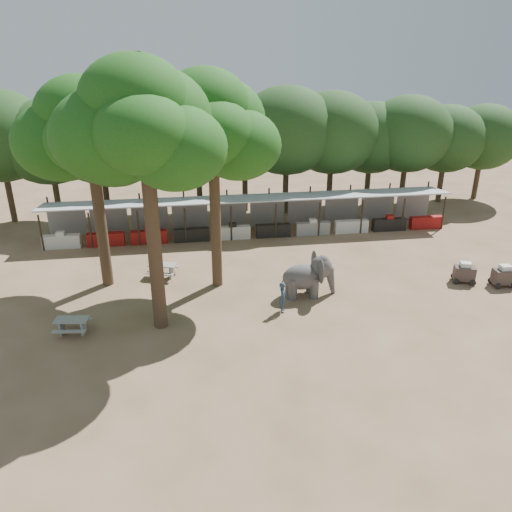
{
  "coord_description": "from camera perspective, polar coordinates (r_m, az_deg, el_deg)",
  "views": [
    {
      "loc": [
        -4.63,
        -18.86,
        12.22
      ],
      "look_at": [
        -1.0,
        5.0,
        2.0
      ],
      "focal_mm": 35.0,
      "sensor_mm": 36.0,
      "label": 1
    }
  ],
  "objects": [
    {
      "name": "yard_tree_center",
      "position": [
        21.32,
        -13.01,
        14.26
      ],
      "size": [
        7.1,
        6.9,
        12.04
      ],
      "color": "#332316",
      "rests_on": "ground"
    },
    {
      "name": "yard_tree_left",
      "position": [
        26.74,
        -18.75,
        13.13
      ],
      "size": [
        7.1,
        6.9,
        11.02
      ],
      "color": "#332316",
      "rests_on": "ground"
    },
    {
      "name": "picnic_table_far",
      "position": [
        28.88,
        -10.59,
        -1.39
      ],
      "size": [
        1.92,
        1.83,
        0.78
      ],
      "rotation": [
        0.0,
        0.0,
        -0.33
      ],
      "color": "gray",
      "rests_on": "ground"
    },
    {
      "name": "vendor_stalls",
      "position": [
        34.83,
        -0.56,
        4.47
      ],
      "size": [
        28.0,
        2.99,
        2.8
      ],
      "color": "#A6A7AE",
      "rests_on": "ground"
    },
    {
      "name": "elephant",
      "position": [
        26.17,
        6.04,
        -2.28
      ],
      "size": [
        2.92,
        2.25,
        2.25
      ],
      "rotation": [
        0.0,
        0.0,
        0.02
      ],
      "color": "#3F3D3D",
      "rests_on": "ground"
    },
    {
      "name": "picnic_table_near",
      "position": [
        24.46,
        -20.27,
        -7.29
      ],
      "size": [
        1.65,
        1.52,
        0.74
      ],
      "rotation": [
        0.0,
        0.0,
        -0.13
      ],
      "color": "gray",
      "rests_on": "ground"
    },
    {
      "name": "handler",
      "position": [
        24.63,
        3.08,
        -4.72
      ],
      "size": [
        0.47,
        0.63,
        1.6
      ],
      "primitive_type": "imported",
      "rotation": [
        0.0,
        0.0,
        1.4
      ],
      "color": "#26384C",
      "rests_on": "ground"
    },
    {
      "name": "yard_tree_back",
      "position": [
        25.37,
        -5.35,
        14.51
      ],
      "size": [
        7.1,
        6.9,
        11.36
      ],
      "color": "#332316",
      "rests_on": "ground"
    },
    {
      "name": "backdrop_trees",
      "position": [
        38.73,
        -1.7,
        12.96
      ],
      "size": [
        46.46,
        5.95,
        8.33
      ],
      "color": "#332316",
      "rests_on": "ground"
    },
    {
      "name": "cart_back",
      "position": [
        30.01,
        22.72,
        -1.75
      ],
      "size": [
        1.42,
        1.16,
        1.19
      ],
      "rotation": [
        0.0,
        0.0,
        -0.34
      ],
      "color": "#342924",
      "rests_on": "ground"
    },
    {
      "name": "cart_front",
      "position": [
        30.45,
        26.47,
        -2.03
      ],
      "size": [
        1.3,
        0.9,
        1.23
      ],
      "rotation": [
        0.0,
        0.0,
        -0.06
      ],
      "color": "#342924",
      "rests_on": "ground"
    },
    {
      "name": "ground",
      "position": [
        22.95,
        4.41,
        -9.3
      ],
      "size": [
        100.0,
        100.0,
        0.0
      ],
      "primitive_type": "plane",
      "color": "brown",
      "rests_on": "ground"
    }
  ]
}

